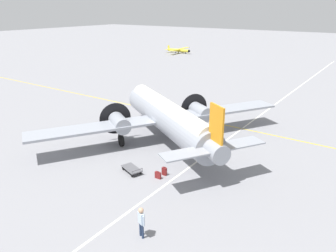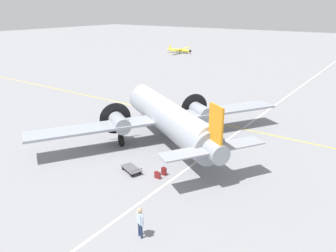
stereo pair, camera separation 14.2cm
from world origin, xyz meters
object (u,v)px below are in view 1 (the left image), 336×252
at_px(suitcase_near_door, 158,175).
at_px(light_aircraft_distant, 179,50).
at_px(suitcase_upright_spare, 164,171).
at_px(airliner_main, 166,116).
at_px(crew_foreground, 141,219).
at_px(baggage_cart, 132,169).

distance_m(suitcase_near_door, light_aircraft_distant, 67.36).
height_order(suitcase_upright_spare, light_aircraft_distant, light_aircraft_distant).
bearing_deg(light_aircraft_distant, suitcase_upright_spare, -60.12).
xyz_separation_m(suitcase_near_door, light_aircraft_distant, (35.34, -57.34, 0.53)).
bearing_deg(suitcase_near_door, light_aircraft_distant, -58.35).
height_order(airliner_main, crew_foreground, airliner_main).
relative_size(airliner_main, crew_foreground, 11.86).
height_order(airliner_main, light_aircraft_distant, airliner_main).
height_order(crew_foreground, baggage_cart, crew_foreground).
height_order(suitcase_near_door, suitcase_upright_spare, suitcase_upright_spare).
xyz_separation_m(suitcase_upright_spare, light_aircraft_distant, (35.43, -56.66, 0.48)).
relative_size(airliner_main, suitcase_upright_spare, 33.79).
bearing_deg(suitcase_upright_spare, light_aircraft_distant, -57.98).
bearing_deg(baggage_cart, suitcase_upright_spare, -135.14).
xyz_separation_m(airliner_main, light_aircraft_distant, (31.86, -51.35, -1.72)).
distance_m(crew_foreground, light_aircraft_distant, 73.78).
xyz_separation_m(crew_foreground, suitcase_upright_spare, (2.99, -6.33, -0.81)).
bearing_deg(crew_foreground, suitcase_near_door, 140.99).
relative_size(airliner_main, light_aircraft_distant, 2.31).
bearing_deg(baggage_cart, airliner_main, -58.18).
xyz_separation_m(crew_foreground, suitcase_near_door, (3.08, -5.65, -0.86)).
bearing_deg(suitcase_upright_spare, airliner_main, -56.16).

